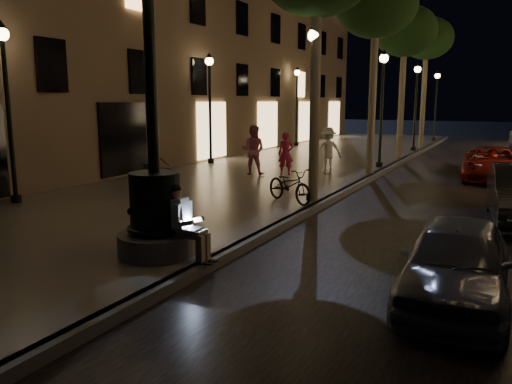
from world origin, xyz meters
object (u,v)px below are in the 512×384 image
Objects in this scene: lamp_left_b at (210,94)px; pedestrian_pink at (253,150)px; lamp_curb_d at (436,97)px; pedestrian_red at (286,154)px; fountain_lamppost at (155,200)px; car_third at (492,164)px; car_front at (456,262)px; bicycle at (290,185)px; tree_third at (405,32)px; lamp_left_a at (7,90)px; stroller at (158,177)px; seated_man_laptop at (184,220)px; pedestrian_white at (328,150)px; tree_far at (427,39)px; lamp_curb_a at (313,90)px; lamp_curb_c at (416,96)px; tree_second at (376,6)px; lamp_curb_b at (382,94)px; lamp_left_c at (297,96)px.

lamp_left_b reaches higher than pedestrian_pink.
lamp_curb_d reaches higher than pedestrian_red.
fountain_lamppost reaches higher than car_third.
bicycle is at bearing 133.03° from car_front.
tree_third is 12.35m from lamp_curb_d.
lamp_left_a reaches higher than stroller.
seated_man_laptop is at bearing -52.46° from stroller.
lamp_left_a is 2.73× the size of pedestrian_white.
tree_third reaches higher than car_third.
car_front is 1.99× the size of bicycle.
stroller is 0.59× the size of bicycle.
tree_far is at bearing 27.87° from bicycle.
fountain_lamppost is 13.75m from lamp_left_b.
tree_third is at bearing 90.00° from lamp_curb_a.
tree_far is 1.56× the size of lamp_curb_c.
seated_man_laptop is 0.28× the size of lamp_left_a.
lamp_left_b is 11.83m from car_third.
tree_second is 5.50m from pedestrian_white.
stroller reaches higher than bicycle.
pedestrian_white is (-5.66, 10.65, 0.46)m from car_front.
car_front is at bearing 8.20° from seated_man_laptop.
lamp_curb_b is 2.64× the size of bicycle.
car_third is (4.30, -16.25, -2.62)m from lamp_curb_d.
pedestrian_pink reaches higher than car_third.
seated_man_laptop is at bearing 59.80° from pedestrian_white.
tree_third reaches higher than lamp_left_b.
pedestrian_red is (4.48, 8.18, -2.24)m from lamp_left_a.
pedestrian_pink reaches higher than seated_man_laptop.
stroller is at bearing -136.92° from car_third.
car_front is (8.59, -4.00, -0.12)m from stroller.
stroller is at bearing -120.80° from tree_second.
lamp_curb_b is 1.00× the size of lamp_left_c.
car_front is at bearing -81.67° from lamp_curb_d.
pedestrian_white is at bearing -156.99° from pedestrian_pink.
lamp_curb_b is at bearing 15.73° from lamp_left_b.
tree_far is 3.77m from lamp_curb_c.
car_front reaches higher than bicycle.
lamp_left_b is (-7.18, -12.00, -3.20)m from tree_far.
lamp_left_b is 10.00m from lamp_left_c.
bicycle is (-4.72, 4.81, 0.06)m from car_front.
pedestrian_white reaches higher than car_front.
pedestrian_pink is (3.35, -12.31, -2.11)m from lamp_left_c.
tree_second is 6.88m from pedestrian_pink.
bicycle is at bearing 27.25° from lamp_left_a.
pedestrian_red is (-6.92, -3.57, 0.38)m from car_third.
seated_man_laptop is 7.66m from lamp_left_a.
lamp_curb_a is 9.30m from lamp_left_b.
lamp_curb_c is at bearing 27.96° from bicycle.
lamp_curb_d is (0.00, 8.00, 0.00)m from lamp_curb_c.
tree_far is 2.06× the size of car_front.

